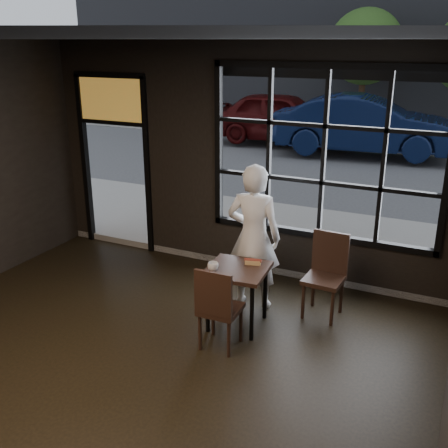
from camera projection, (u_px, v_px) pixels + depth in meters
The scene contains 14 objects.
floor at pixel (82, 408), 4.82m from camera, with size 6.00×7.00×0.02m, color black.
ceiling at pixel (42, 38), 3.75m from camera, with size 6.00×7.00×0.02m, color black.
window_frame at pixel (324, 155), 6.71m from camera, with size 3.06×0.12×2.28m, color black.
stained_transom at pixel (111, 99), 7.87m from camera, with size 1.20×0.06×0.70m, color orange.
street_asphalt at pixel (411, 110), 25.26m from camera, with size 60.00×41.00×0.04m, color #545456.
cafe_table at pixel (237, 296), 6.10m from camera, with size 0.68×0.68×0.74m, color black.
chair_near at pixel (221, 306), 5.64m from camera, with size 0.42×0.42×0.97m, color black.
chair_window at pixel (324, 277), 6.26m from camera, with size 0.44×0.44×1.03m, color black.
man at pixel (254, 237), 6.40m from camera, with size 0.67×0.44×1.83m, color silver.
hotdog at pixel (253, 262), 6.07m from camera, with size 0.20×0.08×0.06m, color tan, non-canonical shape.
cup at pixel (213, 267), 5.90m from camera, with size 0.12×0.12×0.10m, color silver.
navy_car at pixel (365, 125), 14.71m from camera, with size 1.74×5.00×1.65m, color black.
maroon_car at pixel (283, 117), 16.48m from camera, with size 1.86×4.62×1.57m, color #390808.
tree_left at pixel (365, 47), 17.30m from camera, with size 2.46×2.46×4.20m.
Camera 1 is at (2.89, -3.03, 3.20)m, focal length 42.00 mm.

